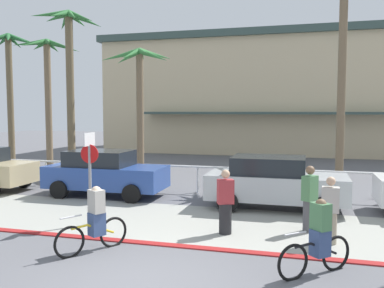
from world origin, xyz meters
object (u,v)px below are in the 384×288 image
Objects in this scene: palm_tree_1 at (47,70)px; car_silver_2 at (274,182)px; pedestrian_1 at (309,201)px; cyclist_black_1 at (318,239)px; palm_tree_0 at (10,67)px; palm_tree_2 at (69,53)px; cyclist_yellow_0 at (95,221)px; palm_tree_4 at (344,24)px; palm_tree_3 at (139,78)px; car_blue_1 at (105,173)px; pedestrian_2 at (225,205)px; stop_sign_bike_lane at (90,165)px; pedestrian_0 at (330,213)px.

car_silver_2 is (12.90, -6.77, -4.50)m from palm_tree_1.
cyclist_black_1 is at bearing -87.04° from pedestrian_1.
palm_tree_2 is at bearing -27.68° from palm_tree_0.
palm_tree_2 is at bearing 124.13° from cyclist_yellow_0.
palm_tree_4 is at bearing 62.16° from cyclist_yellow_0.
palm_tree_0 reaches higher than palm_tree_3.
palm_tree_0 reaches higher than cyclist_yellow_0.
palm_tree_3 is 1.43× the size of car_silver_2.
palm_tree_2 is (5.76, -3.02, 0.21)m from palm_tree_0.
cyclist_black_1 is (7.42, -5.61, -0.18)m from car_blue_1.
palm_tree_0 is at bearing 152.32° from palm_tree_2.
palm_tree_0 is at bearing 144.89° from pedestrian_2.
palm_tree_0 is 0.97× the size of palm_tree_2.
palm_tree_0 is at bearing 173.31° from palm_tree_3.
palm_tree_1 is at bearing 129.08° from stop_sign_bike_lane.
pedestrian_1 reaches higher than pedestrian_0.
palm_tree_3 is at bearing 132.78° from pedestrian_0.
stop_sign_bike_lane is at bearing 121.69° from cyclist_yellow_0.
cyclist_yellow_0 is at bearing -72.31° from palm_tree_3.
car_blue_1 is 2.53× the size of pedestrian_1.
palm_tree_1 is at bearing 178.27° from palm_tree_4.
palm_tree_3 reaches higher than cyclist_black_1.
stop_sign_bike_lane is 0.27× the size of palm_tree_4.
palm_tree_2 reaches higher than cyclist_black_1.
pedestrian_2 is (-2.53, 0.12, 0.03)m from pedestrian_0.
palm_tree_2 is at bearing 124.73° from stop_sign_bike_lane.
palm_tree_1 is 15.45m from palm_tree_4.
palm_tree_2 is 3.54m from palm_tree_3.
palm_tree_4 reaches higher than palm_tree_3.
palm_tree_4 is at bearing 0.79° from palm_tree_3.
cyclist_black_1 is 0.93× the size of pedestrian_0.
palm_tree_1 is 15.25m from car_silver_2.
car_blue_1 reaches higher than cyclist_black_1.
car_silver_2 is at bearing -111.34° from palm_tree_4.
palm_tree_2 reaches higher than stop_sign_bike_lane.
stop_sign_bike_lane is 10.24m from palm_tree_3.
pedestrian_1 is (-1.39, -8.66, -6.17)m from palm_tree_4.
cyclist_yellow_0 is at bearing -117.84° from palm_tree_4.
stop_sign_bike_lane is at bearing -75.45° from palm_tree_3.
palm_tree_3 is at bearing -179.21° from palm_tree_4.
car_silver_2 is at bearing -27.67° from palm_tree_1.
palm_tree_1 is at bearing 140.24° from pedestrian_2.
cyclist_yellow_0 is (-6.05, -11.45, -6.28)m from palm_tree_4.
palm_tree_2 reaches higher than palm_tree_3.
car_silver_2 is (9.89, -4.14, -5.00)m from palm_tree_2.
car_blue_1 is at bearing 115.22° from cyclist_yellow_0.
palm_tree_4 is at bearing 80.87° from pedestrian_1.
pedestrian_2 is at bearing 2.07° from stop_sign_bike_lane.
palm_tree_2 is at bearing 139.93° from cyclist_black_1.
stop_sign_bike_lane is at bearing -170.99° from pedestrian_1.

